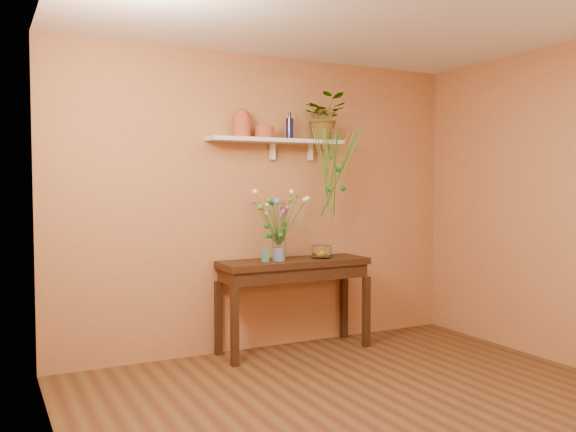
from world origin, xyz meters
The scene contains 13 objects.
room centered at (0.00, 0.00, 1.35)m, with size 4.04×4.04×2.70m.
sideboard centered at (0.17, 1.76, 0.72)m, with size 1.38×0.45×0.84m.
wall_shelf centered at (0.06, 1.87, 1.92)m, with size 1.30×0.24×0.19m.
terracotta_jug centered at (-0.29, 1.87, 2.06)m, with size 0.17×0.17×0.26m.
terracotta_pot centered at (-0.07, 1.88, 1.99)m, with size 0.17×0.17×0.11m, color #BC6338.
blue_bottle centered at (0.19, 1.88, 2.04)m, with size 0.07×0.07×0.25m.
spider_plant centered at (0.54, 1.85, 2.16)m, with size 0.39×0.34×0.44m, color #186F1A.
plant_fronds centered at (0.55, 1.70, 1.65)m, with size 0.50×0.44×0.83m.
glass_vase centered at (0.00, 1.72, 0.95)m, with size 0.12×0.12×0.25m.
bouquet centered at (-0.01, 1.73, 1.28)m, with size 0.49×0.47×0.50m.
glass_bowl centered at (0.45, 1.75, 0.89)m, with size 0.19×0.19×0.11m.
lemon centered at (0.45, 1.74, 0.88)m, with size 0.07×0.07×0.07m, color yellow.
carton centered at (-0.14, 1.72, 0.90)m, with size 0.05×0.04×0.11m, color #2A6788.
Camera 1 is at (-2.37, -3.08, 1.52)m, focal length 37.67 mm.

